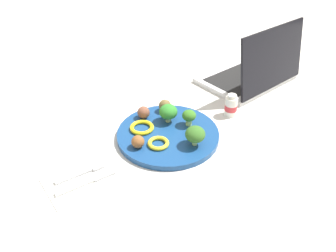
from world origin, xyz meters
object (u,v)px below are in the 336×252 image
(meatball_center, at_px, (165,106))
(napkin, at_px, (83,179))
(plate, at_px, (168,134))
(meatball_back_left, at_px, (144,112))
(pepper_ring_back_right, at_px, (142,127))
(meatball_mid_left, at_px, (138,141))
(fork, at_px, (83,172))
(laptop, at_px, (253,73))
(broccoli_floret_mid_right, at_px, (195,134))
(pepper_ring_near_rim, at_px, (158,143))
(broccoli_floret_near_rim, at_px, (189,116))
(knife, at_px, (89,180))
(broccoli_floret_mid_left, at_px, (168,112))
(yogurt_bottle, at_px, (231,106))

(meatball_center, height_order, napkin, meatball_center)
(plate, relative_size, meatball_back_left, 7.81)
(pepper_ring_back_right, bearing_deg, meatball_mid_left, -133.71)
(fork, bearing_deg, napkin, -117.41)
(napkin, xyz_separation_m, fork, (0.01, 0.02, 0.00))
(meatball_back_left, relative_size, fork, 0.30)
(meatball_center, relative_size, laptop, 0.11)
(broccoli_floret_mid_right, xyz_separation_m, meatball_back_left, (-0.03, 0.19, -0.02))
(broccoli_floret_mid_right, distance_m, laptop, 0.44)
(meatball_mid_left, height_order, pepper_ring_back_right, meatball_mid_left)
(pepper_ring_near_rim, bearing_deg, meatball_back_left, 70.00)
(broccoli_floret_near_rim, relative_size, meatball_center, 1.27)
(meatball_center, xyz_separation_m, knife, (-0.31, -0.11, -0.03))
(meatball_back_left, height_order, meatball_center, same)
(meatball_center, bearing_deg, plate, -124.92)
(laptop, bearing_deg, napkin, -175.70)
(broccoli_floret_mid_left, distance_m, pepper_ring_back_right, 0.09)
(broccoli_floret_mid_left, xyz_separation_m, pepper_ring_near_rim, (-0.09, -0.07, -0.03))
(broccoli_floret_mid_right, xyz_separation_m, laptop, (0.42, 0.14, -0.01))
(broccoli_floret_mid_left, bearing_deg, knife, -168.45)
(plate, relative_size, knife, 1.92)
(broccoli_floret_mid_left, height_order, broccoli_floret_near_rim, broccoli_floret_mid_left)
(pepper_ring_near_rim, relative_size, pepper_ring_back_right, 0.85)
(broccoli_floret_near_rim, distance_m, meatball_back_left, 0.13)
(fork, bearing_deg, meatball_mid_left, -6.04)
(broccoli_floret_near_rim, distance_m, fork, 0.32)
(broccoli_floret_near_rim, height_order, laptop, laptop)
(meatball_mid_left, xyz_separation_m, pepper_ring_near_rim, (0.05, -0.03, -0.01))
(broccoli_floret_near_rim, relative_size, broccoli_floret_mid_right, 0.86)
(yogurt_bottle, bearing_deg, pepper_ring_near_rim, 177.78)
(broccoli_floret_mid_right, distance_m, napkin, 0.29)
(plate, relative_size, broccoli_floret_mid_left, 5.32)
(fork, xyz_separation_m, laptop, (0.68, 0.04, 0.03))
(broccoli_floret_mid_left, bearing_deg, meatball_center, 60.67)
(broccoli_floret_mid_right, relative_size, meatball_mid_left, 1.62)
(broccoli_floret_mid_left, xyz_separation_m, broccoli_floret_mid_right, (-0.02, -0.13, 0.00))
(fork, relative_size, laptop, 0.38)
(broccoli_floret_near_rim, relative_size, laptop, 0.15)
(meatball_mid_left, bearing_deg, meatball_back_left, 47.17)
(broccoli_floret_near_rim, bearing_deg, plate, 170.47)
(yogurt_bottle, bearing_deg, meatball_mid_left, 173.05)
(broccoli_floret_mid_left, height_order, fork, broccoli_floret_mid_left)
(meatball_mid_left, height_order, knife, meatball_mid_left)
(pepper_ring_back_right, distance_m, laptop, 0.48)
(meatball_center, relative_size, pepper_ring_back_right, 0.55)
(meatball_center, xyz_separation_m, pepper_ring_near_rim, (-0.12, -0.11, -0.01))
(broccoli_floret_near_rim, bearing_deg, napkin, 178.03)
(plate, relative_size, fork, 2.31)
(broccoli_floret_mid_left, relative_size, napkin, 0.31)
(broccoli_floret_near_rim, bearing_deg, broccoli_floret_mid_right, -123.10)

